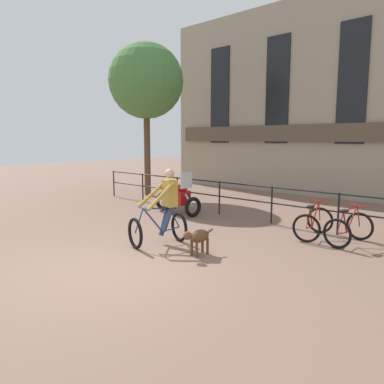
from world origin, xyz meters
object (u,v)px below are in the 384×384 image
Objects in this scene: parked_bicycle_mid_left at (349,229)px; parked_bicycle_near_lamp at (313,223)px; dog at (198,237)px; parked_motorcycle at (177,196)px; cyclist_with_bike at (163,211)px.

parked_bicycle_near_lamp is at bearing 6.10° from parked_bicycle_mid_left.
dog is 3.13m from parked_bicycle_near_lamp.
dog is 4.42m from parked_motorcycle.
parked_motorcycle is at bearing -6.26° from parked_bicycle_near_lamp.
parked_bicycle_near_lamp is (4.50, 0.13, -0.20)m from parked_motorcycle.
cyclist_with_bike reaches higher than dog.
cyclist_with_bike is 3.63m from parked_bicycle_near_lamp.
cyclist_with_bike is at bearing 48.88° from parked_bicycle_mid_left.
parked_motorcycle is 1.43× the size of parked_bicycle_near_lamp.
cyclist_with_bike is 1.45× the size of parked_bicycle_mid_left.
dog is at bearing 62.82° from parked_bicycle_mid_left.
dog is (1.14, -0.10, -0.38)m from cyclist_with_bike.
parked_bicycle_mid_left is (3.07, 2.84, -0.41)m from cyclist_with_bike.
cyclist_with_bike is 1.00× the size of parked_motorcycle.
parked_motorcycle reaches higher than parked_bicycle_mid_left.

